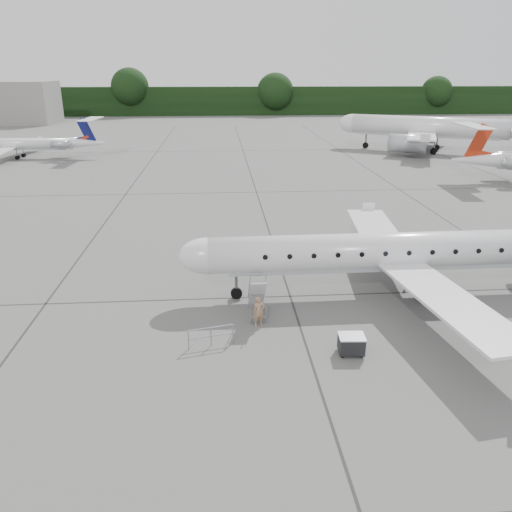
{
  "coord_description": "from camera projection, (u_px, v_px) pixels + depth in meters",
  "views": [
    {
      "loc": [
        -9.26,
        -23.13,
        12.64
      ],
      "look_at": [
        -7.23,
        4.41,
        2.3
      ],
      "focal_mm": 35.0,
      "sensor_mm": 36.0,
      "label": 1
    }
  ],
  "objects": [
    {
      "name": "treeline",
      "position": [
        249.0,
        101.0,
        146.69
      ],
      "size": [
        260.0,
        4.0,
        8.0
      ],
      "primitive_type": "cube",
      "color": "black",
      "rests_on": "ground"
    },
    {
      "name": "bg_regional_left",
      "position": [
        12.0,
        138.0,
        74.86
      ],
      "size": [
        23.67,
        17.76,
        5.94
      ],
      "primitive_type": null,
      "rotation": [
        0.0,
        0.0,
        -0.07
      ],
      "color": "silver",
      "rests_on": "ground"
    },
    {
      "name": "passenger",
      "position": [
        259.0,
        312.0,
        25.96
      ],
      "size": [
        0.67,
        0.51,
        1.64
      ],
      "primitive_type": "imported",
      "rotation": [
        0.0,
        0.0,
        0.21
      ],
      "color": "#926F50",
      "rests_on": "ground"
    },
    {
      "name": "airstair",
      "position": [
        257.0,
        295.0,
        26.99
      ],
      "size": [
        0.87,
        2.19,
        2.37
      ],
      "primitive_type": null,
      "rotation": [
        0.0,
        0.0,
        0.01
      ],
      "color": "silver",
      "rests_on": "ground"
    },
    {
      "name": "bg_narrowbody",
      "position": [
        429.0,
        117.0,
        79.81
      ],
      "size": [
        38.05,
        34.58,
        11.17
      ],
      "primitive_type": null,
      "rotation": [
        0.0,
        0.0,
        -0.5
      ],
      "color": "silver",
      "rests_on": "ground"
    },
    {
      "name": "baggage_cart",
      "position": [
        351.0,
        344.0,
        23.48
      ],
      "size": [
        1.23,
        1.02,
        1.01
      ],
      "primitive_type": null,
      "rotation": [
        0.0,
        0.0,
        -0.06
      ],
      "color": "black",
      "rests_on": "ground"
    },
    {
      "name": "ground",
      "position": [
        397.0,
        322.0,
        26.67
      ],
      "size": [
        320.0,
        320.0,
        0.0
      ],
      "primitive_type": "plane",
      "color": "#5C5C59",
      "rests_on": "ground"
    },
    {
      "name": "main_regional_jet",
      "position": [
        407.0,
        233.0,
        28.83
      ],
      "size": [
        29.68,
        21.52,
        7.56
      ],
      "primitive_type": null,
      "rotation": [
        0.0,
        0.0,
        0.01
      ],
      "color": "silver",
      "rests_on": "ground"
    },
    {
      "name": "safety_railing",
      "position": [
        211.0,
        337.0,
        24.15
      ],
      "size": [
        2.16,
        0.57,
        1.0
      ],
      "primitive_type": null,
      "rotation": [
        0.0,
        0.0,
        0.22
      ],
      "color": "gray",
      "rests_on": "ground"
    }
  ]
}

